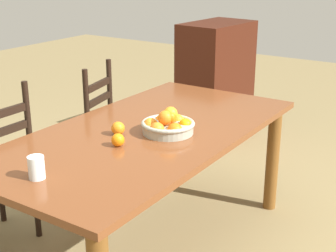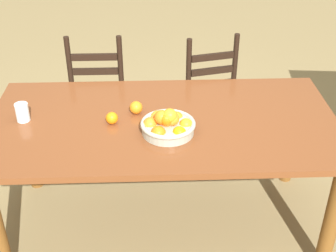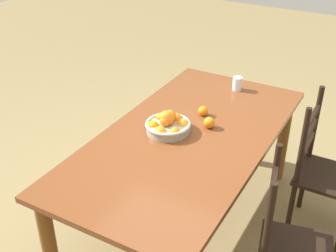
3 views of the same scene
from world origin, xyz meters
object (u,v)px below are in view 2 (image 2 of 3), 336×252
(chair_by_cabinet, at_px, (204,99))
(orange_loose_1, at_px, (136,108))
(fruit_bowl, at_px, (168,124))
(drinking_glass, at_px, (22,112))
(orange_loose_0, at_px, (112,118))
(dining_table, at_px, (163,136))
(chair_near_window, at_px, (100,99))

(chair_by_cabinet, bearing_deg, orange_loose_1, 42.55)
(fruit_bowl, bearing_deg, orange_loose_1, 129.05)
(orange_loose_1, relative_size, drinking_glass, 0.71)
(chair_by_cabinet, bearing_deg, orange_loose_0, 39.78)
(chair_by_cabinet, height_order, drinking_glass, chair_by_cabinet)
(dining_table, xyz_separation_m, chair_near_window, (-0.44, 0.78, -0.18))
(chair_by_cabinet, height_order, orange_loose_1, chair_by_cabinet)
(chair_by_cabinet, distance_m, drinking_glass, 1.37)
(fruit_bowl, distance_m, drinking_glass, 0.81)
(orange_loose_0, relative_size, orange_loose_1, 0.91)
(orange_loose_1, bearing_deg, chair_near_window, 112.13)
(dining_table, bearing_deg, orange_loose_1, 151.83)
(chair_by_cabinet, relative_size, drinking_glass, 9.63)
(dining_table, distance_m, orange_loose_1, 0.22)
(dining_table, bearing_deg, chair_by_cabinet, 67.35)
(fruit_bowl, relative_size, orange_loose_1, 3.98)
(fruit_bowl, relative_size, orange_loose_0, 4.35)
(dining_table, relative_size, fruit_bowl, 6.65)
(chair_by_cabinet, relative_size, orange_loose_0, 14.74)
(fruit_bowl, bearing_deg, chair_near_window, 116.55)
(chair_by_cabinet, xyz_separation_m, orange_loose_1, (-0.47, -0.69, 0.33))
(chair_near_window, xyz_separation_m, orange_loose_1, (0.28, -0.70, 0.33))
(orange_loose_0, distance_m, drinking_glass, 0.49)
(chair_by_cabinet, xyz_separation_m, drinking_glass, (-1.09, -0.74, 0.35))
(chair_by_cabinet, height_order, fruit_bowl, chair_by_cabinet)
(chair_by_cabinet, xyz_separation_m, fruit_bowl, (-0.30, -0.90, 0.35))
(chair_by_cabinet, distance_m, orange_loose_1, 0.90)
(dining_table, bearing_deg, fruit_bowl, -81.61)
(chair_by_cabinet, xyz_separation_m, orange_loose_0, (-0.60, -0.80, 0.33))
(fruit_bowl, bearing_deg, drinking_glass, 168.85)
(fruit_bowl, bearing_deg, chair_by_cabinet, 71.38)
(dining_table, relative_size, chair_by_cabinet, 1.96)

